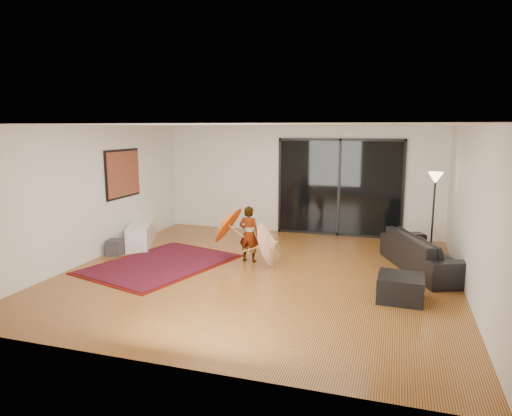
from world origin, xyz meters
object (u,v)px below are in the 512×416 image
at_px(media_console, 142,232).
at_px(sofa, 426,253).
at_px(ottoman, 400,288).
at_px(child, 249,234).

relative_size(media_console, sofa, 0.79).
distance_m(media_console, sofa, 6.20).
xyz_separation_m(media_console, ottoman, (5.74, -1.95, -0.06)).
distance_m(media_console, child, 2.93).
height_order(sofa, child, child).
distance_m(sofa, ottoman, 1.78).
bearing_deg(child, ottoman, 158.60).
bearing_deg(media_console, child, -36.22).
relative_size(ottoman, child, 0.61).
relative_size(media_console, child, 1.63).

